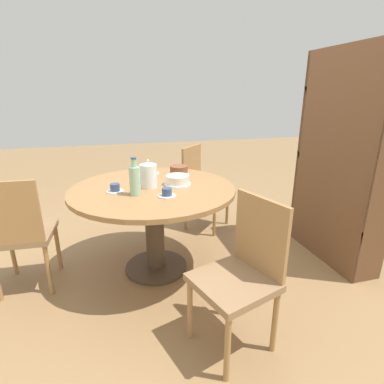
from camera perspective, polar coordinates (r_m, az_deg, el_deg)
ground_plane at (r=2.77m, az=-6.80°, el=-14.17°), size 14.00×14.00×0.00m
dining_table at (r=2.50m, az=-7.31°, el=-2.52°), size 1.33×1.33×0.76m
chair_a at (r=3.38m, az=1.90°, el=1.34°), size 0.59×0.59×0.92m
chair_b at (r=2.60m, az=-29.86°, el=-6.58°), size 0.44×0.44×0.92m
chair_c at (r=1.83m, az=9.46°, el=-14.67°), size 0.53×0.53×0.92m
bookshelf at (r=2.93m, az=26.37°, el=4.55°), size 0.93×0.28×1.85m
coffee_pot at (r=2.42m, az=-8.32°, el=3.25°), size 0.14×0.14×0.23m
water_bottle at (r=2.25m, az=-10.84°, el=2.28°), size 0.08×0.08×0.29m
cake_main at (r=2.48m, az=-2.77°, el=2.27°), size 0.22×0.22×0.08m
cake_second at (r=2.78m, az=-2.51°, el=4.08°), size 0.19×0.19×0.09m
cup_a at (r=2.38m, az=-14.44°, el=0.64°), size 0.13×0.13×0.06m
cup_b at (r=2.85m, az=-7.61°, el=3.98°), size 0.13×0.13×0.06m
cup_c at (r=2.21m, az=-4.80°, el=-0.21°), size 0.13×0.13×0.06m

